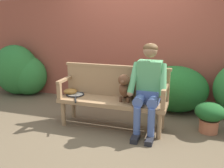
{
  "coord_description": "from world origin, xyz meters",
  "views": [
    {
      "loc": [
        1.13,
        -3.48,
        1.67
      ],
      "look_at": [
        0.0,
        0.0,
        0.7
      ],
      "focal_mm": 40.53,
      "sensor_mm": 36.0,
      "label": 1
    }
  ],
  "objects_px": {
    "person_seated": "(148,86)",
    "dog_on_bench": "(126,87)",
    "tennis_racket": "(75,95)",
    "baseball_glove": "(70,91)",
    "potted_plant": "(210,115)",
    "garden_bench": "(112,104)"
  },
  "relations": [
    {
      "from": "garden_bench",
      "to": "baseball_glove",
      "type": "distance_m",
      "value": 0.75
    },
    {
      "from": "garden_bench",
      "to": "potted_plant",
      "type": "relative_size",
      "value": 3.63
    },
    {
      "from": "person_seated",
      "to": "potted_plant",
      "type": "height_order",
      "value": "person_seated"
    },
    {
      "from": "person_seated",
      "to": "baseball_glove",
      "type": "height_order",
      "value": "person_seated"
    },
    {
      "from": "dog_on_bench",
      "to": "potted_plant",
      "type": "bearing_deg",
      "value": 12.54
    },
    {
      "from": "tennis_racket",
      "to": "baseball_glove",
      "type": "height_order",
      "value": "baseball_glove"
    },
    {
      "from": "dog_on_bench",
      "to": "baseball_glove",
      "type": "distance_m",
      "value": 0.97
    },
    {
      "from": "garden_bench",
      "to": "baseball_glove",
      "type": "bearing_deg",
      "value": 174.37
    },
    {
      "from": "dog_on_bench",
      "to": "tennis_racket",
      "type": "height_order",
      "value": "dog_on_bench"
    },
    {
      "from": "tennis_racket",
      "to": "dog_on_bench",
      "type": "bearing_deg",
      "value": -1.61
    },
    {
      "from": "person_seated",
      "to": "baseball_glove",
      "type": "relative_size",
      "value": 5.98
    },
    {
      "from": "garden_bench",
      "to": "tennis_racket",
      "type": "bearing_deg",
      "value": 177.47
    },
    {
      "from": "dog_on_bench",
      "to": "potted_plant",
      "type": "height_order",
      "value": "dog_on_bench"
    },
    {
      "from": "person_seated",
      "to": "dog_on_bench",
      "type": "bearing_deg",
      "value": 177.95
    },
    {
      "from": "person_seated",
      "to": "dog_on_bench",
      "type": "xyz_separation_m",
      "value": [
        -0.34,
        0.01,
        -0.06
      ]
    },
    {
      "from": "tennis_racket",
      "to": "garden_bench",
      "type": "bearing_deg",
      "value": -2.53
    },
    {
      "from": "garden_bench",
      "to": "potted_plant",
      "type": "xyz_separation_m",
      "value": [
        1.43,
        0.28,
        -0.11
      ]
    },
    {
      "from": "person_seated",
      "to": "dog_on_bench",
      "type": "distance_m",
      "value": 0.34
    },
    {
      "from": "potted_plant",
      "to": "tennis_racket",
      "type": "bearing_deg",
      "value": -173.14
    },
    {
      "from": "person_seated",
      "to": "potted_plant",
      "type": "distance_m",
      "value": 1.03
    },
    {
      "from": "garden_bench",
      "to": "person_seated",
      "type": "height_order",
      "value": "person_seated"
    },
    {
      "from": "baseball_glove",
      "to": "potted_plant",
      "type": "xyz_separation_m",
      "value": [
        2.17,
        0.2,
        -0.22
      ]
    }
  ]
}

